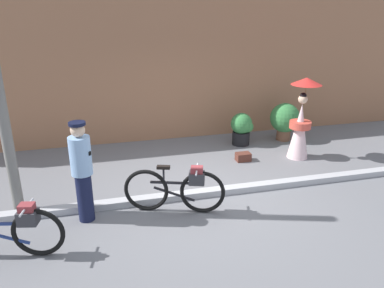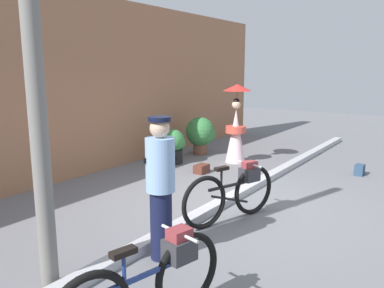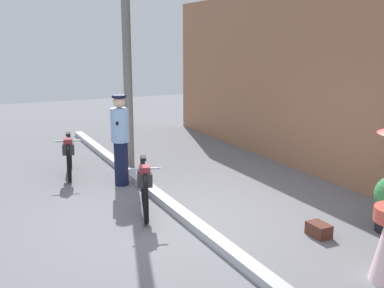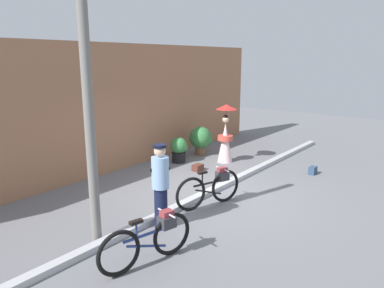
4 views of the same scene
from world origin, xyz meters
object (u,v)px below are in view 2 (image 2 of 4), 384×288
potted_plant_by_door (201,133)px  backpack_on_pavement (360,170)px  backpack_spare (202,169)px  potted_plant_small (174,145)px  bicycle_far_side (233,191)px  person_with_parasol (236,126)px  utility_pole (33,50)px  person_officer (161,185)px  bicycle_near_officer (150,283)px

potted_plant_by_door → backpack_on_pavement: 3.95m
backpack_on_pavement → backpack_spare: (-1.79, 2.85, -0.02)m
potted_plant_by_door → potted_plant_small: potted_plant_by_door is taller
bicycle_far_side → potted_plant_by_door: 4.57m
bicycle_far_side → backpack_on_pavement: 3.87m
person_with_parasol → backpack_spare: person_with_parasol is taller
backpack_spare → utility_pole: bearing=-165.8°
person_with_parasol → potted_plant_by_door: bearing=77.4°
potted_plant_small → utility_pole: size_ratio=0.17×
person_with_parasol → utility_pole: utility_pole is taller
bicycle_far_side → person_officer: size_ratio=0.98×
utility_pole → backpack_spare: bearing=14.2°
person_officer → utility_pole: utility_pole is taller
bicycle_far_side → backpack_spare: bicycle_far_side is taller
person_officer → backpack_spare: size_ratio=5.18×
bicycle_near_officer → utility_pole: size_ratio=0.36×
bicycle_far_side → person_officer: 1.60m
person_officer → backpack_spare: person_officer is taller
person_with_parasol → bicycle_far_side: bearing=-151.9°
person_officer → backpack_spare: 3.95m
utility_pole → potted_plant_by_door: bearing=19.9°
bicycle_near_officer → bicycle_far_side: (2.58, 0.62, 0.01)m
bicycle_far_side → person_with_parasol: person_with_parasol is taller
bicycle_near_officer → backpack_spare: size_ratio=5.27×
bicycle_far_side → bicycle_near_officer: bearing=-166.4°
utility_pole → bicycle_far_side: bearing=-14.3°
backpack_on_pavement → person_officer: bearing=167.9°
potted_plant_small → backpack_on_pavement: bearing=-69.6°
potted_plant_small → utility_pole: (-4.95, -2.19, 1.95)m
backpack_spare → person_with_parasol: bearing=-4.4°
backpack_spare → backpack_on_pavement: bearing=-57.8°
bicycle_near_officer → person_officer: 1.38m
backpack_on_pavement → utility_pole: utility_pole is taller
person_officer → backpack_on_pavement: size_ratio=6.37×
potted_plant_by_door → utility_pole: (-6.18, -2.23, 1.84)m
person_officer → person_with_parasol: person_with_parasol is taller
bicycle_far_side → backpack_spare: 2.69m
person_with_parasol → potted_plant_small: bearing=130.6°
backpack_spare → utility_pole: (-4.60, -1.16, 2.30)m
backpack_on_pavement → potted_plant_small: bearing=110.4°
bicycle_near_officer → bicycle_far_side: size_ratio=1.04×
person_with_parasol → backpack_on_pavement: 2.89m
bicycle_near_officer → backpack_spare: bicycle_near_officer is taller
bicycle_near_officer → person_with_parasol: 6.31m
bicycle_far_side → potted_plant_by_door: bearing=39.7°
bicycle_far_side → potted_plant_by_door: (3.51, 2.91, 0.12)m
person_with_parasol → utility_pole: (-5.92, -1.06, 1.52)m
bicycle_near_officer → bicycle_far_side: bearing=13.6°
potted_plant_by_door → backpack_spare: (-1.58, -1.07, -0.46)m
person_officer → person_with_parasol: bearing=18.7°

